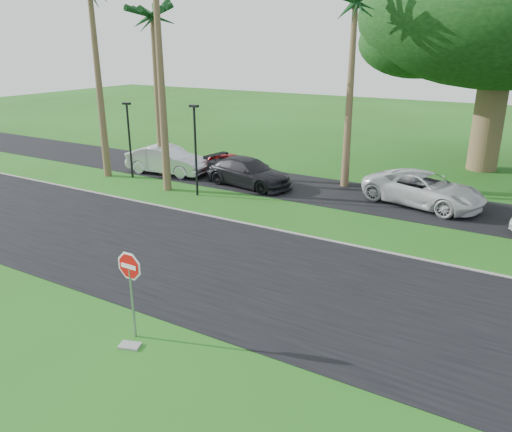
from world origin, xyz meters
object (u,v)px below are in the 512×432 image
Objects in this scene: car_silver at (167,160)px; car_dark at (248,173)px; car_red at (230,164)px; car_minivan at (424,189)px; stop_sign_near at (130,278)px.

car_dark is at bearing -93.23° from car_silver.
car_red is 11.30m from car_minivan.
car_dark reaches higher than car_red.
car_minivan is at bearing -89.33° from car_silver.
car_silver is 0.87× the size of car_minivan.
car_dark is at bearing -120.15° from car_red.
car_minivan reaches higher than car_red.
stop_sign_near reaches higher than car_red.
car_minivan is at bearing -73.86° from car_dark.
car_red is 2.57m from car_dark.
stop_sign_near reaches higher than car_dark.
car_red is at bearing 64.93° from car_dark.
car_dark is (2.16, -1.40, 0.09)m from car_red.
car_silver is at bearing 110.04° from car_minivan.
car_red is at bearing 103.78° from car_minivan.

